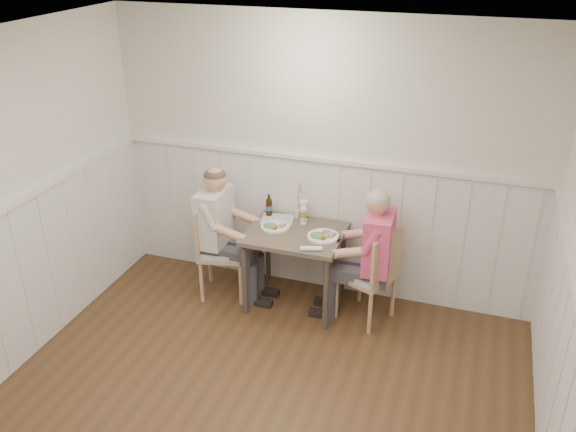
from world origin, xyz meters
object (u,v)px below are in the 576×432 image
object	(u,v)px
chair_left	(218,246)
beer_bottle	(269,206)
chair_right	(372,272)
man_in_pink	(372,267)
grass_vase	(297,201)
dining_table	(295,242)
diner_cream	(220,242)

from	to	relation	value
chair_left	beer_bottle	size ratio (longest dim) A/B	4.31
chair_left	beer_bottle	distance (m)	0.61
chair_left	chair_right	bearing A→B (deg)	0.61
chair_left	man_in_pink	bearing A→B (deg)	0.82
chair_right	chair_left	distance (m)	1.46
beer_bottle	grass_vase	size ratio (longest dim) A/B	0.58
chair_right	chair_left	bearing A→B (deg)	-179.39
dining_table	chair_left	xyz separation A→B (m)	(-0.75, -0.05, -0.14)
chair_right	grass_vase	distance (m)	0.95
chair_right	beer_bottle	distance (m)	1.14
dining_table	chair_right	distance (m)	0.73
dining_table	chair_right	bearing A→B (deg)	-2.74
chair_right	beer_bottle	bearing A→B (deg)	165.23
diner_cream	beer_bottle	bearing A→B (deg)	36.90
chair_left	beer_bottle	xyz separation A→B (m)	(0.41, 0.29, 0.35)
dining_table	beer_bottle	distance (m)	0.46
dining_table	grass_vase	distance (m)	0.40
chair_left	man_in_pink	world-z (taller)	man_in_pink
dining_table	man_in_pink	world-z (taller)	man_in_pink
chair_right	grass_vase	size ratio (longest dim) A/B	2.44
beer_bottle	diner_cream	bearing A→B (deg)	-143.10
dining_table	man_in_pink	distance (m)	0.72
chair_right	diner_cream	bearing A→B (deg)	-179.47
man_in_pink	beer_bottle	world-z (taller)	man_in_pink
man_in_pink	grass_vase	xyz separation A→B (m)	(-0.79, 0.31, 0.37)
chair_right	chair_left	size ratio (longest dim) A/B	0.98
dining_table	grass_vase	bearing A→B (deg)	104.27
chair_right	beer_bottle	world-z (taller)	beer_bottle
dining_table	beer_bottle	xyz separation A→B (m)	(-0.34, 0.24, 0.20)
man_in_pink	grass_vase	size ratio (longest dim) A/B	3.50
diner_cream	beer_bottle	world-z (taller)	diner_cream
chair_left	beer_bottle	world-z (taller)	beer_bottle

